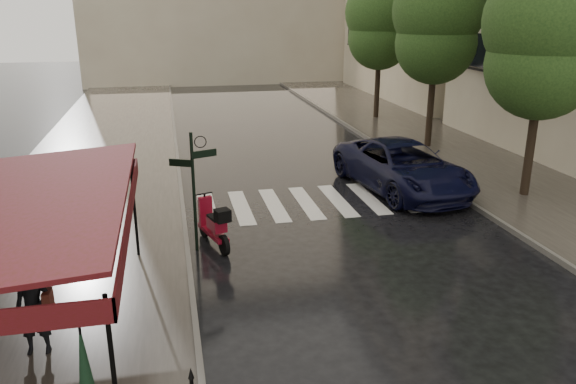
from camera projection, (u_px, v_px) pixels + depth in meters
name	position (u px, v px, depth m)	size (l,w,h in m)	color
ground	(262.00, 301.00, 11.96)	(120.00, 120.00, 0.00)	black
sidewalk_near	(99.00, 164.00, 22.19)	(6.00, 60.00, 0.12)	#38332D
sidewalk_far	(443.00, 146.00, 25.14)	(5.50, 60.00, 0.12)	#38332D
curb_near	(178.00, 160.00, 22.79)	(0.12, 60.00, 0.16)	#595651
curb_far	(384.00, 149.00, 24.57)	(0.12, 60.00, 0.16)	#595651
crosswalk	(322.00, 201.00, 18.13)	(7.85, 3.20, 0.01)	silver
signpost	(194.00, 182.00, 13.94)	(1.17, 0.29, 3.10)	black
tree_near	(547.00, 30.00, 16.86)	(3.80, 3.80, 7.99)	black
tree_mid	(438.00, 17.00, 23.26)	(3.80, 3.80, 8.34)	black
tree_far	(381.00, 18.00, 29.84)	(3.80, 3.80, 8.16)	black
pedestrian_with_umbrella	(27.00, 268.00, 9.51)	(1.02, 1.04, 2.47)	black
scooter	(214.00, 225.00, 14.56)	(0.85, 1.87, 1.26)	black
parked_car	(402.00, 166.00, 19.06)	(2.76, 5.98, 1.66)	black
parasol_back	(87.00, 384.00, 7.45)	(0.37, 0.37, 2.01)	black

